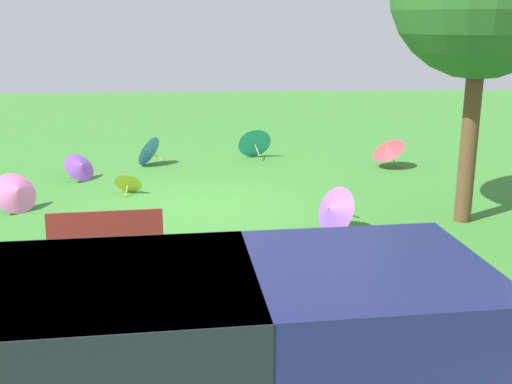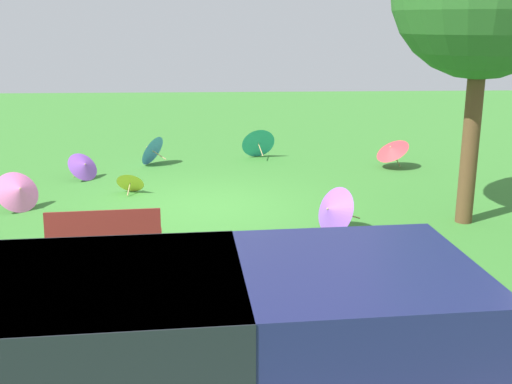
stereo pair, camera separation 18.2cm
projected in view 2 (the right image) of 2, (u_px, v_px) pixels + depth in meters
ground at (206, 208)px, 11.96m from camera, size 40.00×40.00×0.00m
van_dark at (178, 342)px, 5.12m from camera, size 4.71×2.38×1.53m
park_bench at (105, 237)px, 8.93m from camera, size 1.63×0.61×0.90m
parasol_teal_0 at (258, 142)px, 16.22m from camera, size 0.95×0.87×0.84m
parasol_blue_0 at (150, 149)px, 15.42m from camera, size 0.82×0.93×0.79m
parasol_pink_0 at (19, 190)px, 11.66m from camera, size 1.01×1.01×0.79m
parasol_purple_0 at (84, 166)px, 13.96m from camera, size 0.87×0.89×0.64m
parasol_red_1 at (392, 149)px, 15.00m from camera, size 1.05×1.07×0.76m
parasol_purple_1 at (332, 210)px, 10.37m from camera, size 0.97×0.96×0.84m
parasol_yellow_0 at (131, 181)px, 12.91m from camera, size 0.62×0.56×0.52m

